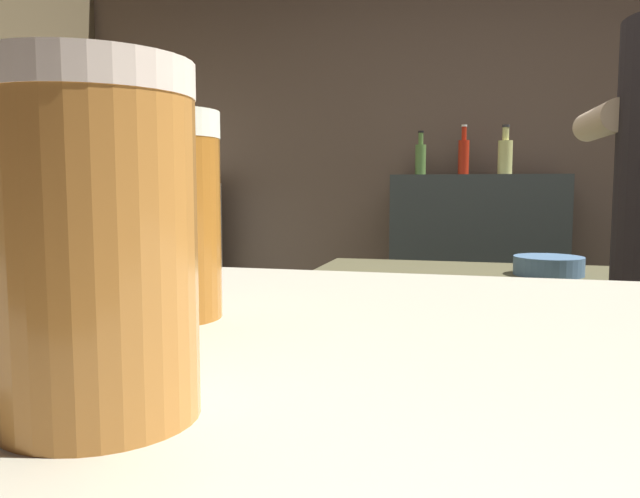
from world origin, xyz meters
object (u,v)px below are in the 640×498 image
(mini_fridge, at_px, (147,288))
(pint_glass_near, at_px, (166,216))
(pint_glass_far, at_px, (95,244))
(mixing_bowl, at_px, (548,266))
(bottle_hot_sauce, at_px, (421,158))
(bottle_olive_oil, at_px, (464,156))
(bottle_soy, at_px, (505,155))

(mini_fridge, xyz_separation_m, pint_glass_near, (1.64, -2.79, 0.56))
(pint_glass_near, distance_m, pint_glass_far, 0.19)
(mixing_bowl, bearing_deg, pint_glass_near, -103.76)
(pint_glass_far, bearing_deg, pint_glass_near, 110.20)
(mini_fridge, xyz_separation_m, pint_glass_far, (1.70, -2.97, 0.56))
(mini_fridge, distance_m, bottle_hot_sauce, 1.70)
(mini_fridge, height_order, bottle_olive_oil, bottle_olive_oil)
(bottle_hot_sauce, bearing_deg, pint_glass_near, -87.74)
(mini_fridge, bearing_deg, bottle_soy, 3.59)
(bottle_olive_oil, distance_m, bottle_soy, 0.24)
(mixing_bowl, xyz_separation_m, pint_glass_far, (-0.35, -1.86, 0.23))
(bottle_olive_oil, bearing_deg, pint_glass_far, -90.70)
(bottle_hot_sauce, relative_size, bottle_olive_oil, 0.89)
(mixing_bowl, distance_m, bottle_hot_sauce, 1.49)
(mixing_bowl, distance_m, pint_glass_far, 1.91)
(pint_glass_far, distance_m, bottle_olive_oil, 3.22)
(pint_glass_far, distance_m, bottle_soy, 3.10)
(bottle_hot_sauce, distance_m, bottle_soy, 0.44)
(bottle_hot_sauce, bearing_deg, bottle_soy, -13.33)
(mini_fridge, bearing_deg, pint_glass_far, -60.17)
(mini_fridge, relative_size, bottle_olive_oil, 4.54)
(pint_glass_far, bearing_deg, bottle_olive_oil, 89.30)
(mini_fridge, distance_m, bottle_olive_oil, 1.91)
(mixing_bowl, relative_size, bottle_soy, 0.87)
(pint_glass_near, distance_m, bottle_soy, 2.93)
(mixing_bowl, bearing_deg, bottle_hot_sauce, 111.77)
(bottle_olive_oil, bearing_deg, bottle_hot_sauce, -174.76)
(mixing_bowl, xyz_separation_m, bottle_hot_sauce, (-0.53, 1.33, 0.40))
(bottle_hot_sauce, bearing_deg, mixing_bowl, -68.23)
(pint_glass_far, bearing_deg, mini_fridge, 119.83)
(mini_fridge, relative_size, pint_glass_near, 8.56)
(bottle_soy, bearing_deg, mixing_bowl, -85.27)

